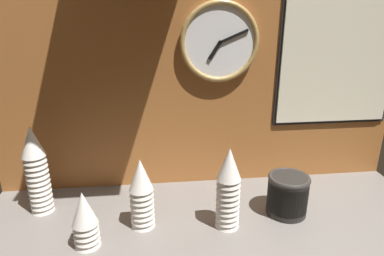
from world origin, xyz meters
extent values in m
cube|color=slate|center=(0.00, 0.00, -0.02)|extent=(1.60, 0.56, 0.04)
cube|color=#A3602D|center=(0.00, 0.27, 0.53)|extent=(1.60, 0.03, 1.05)
cone|color=white|center=(0.05, -0.07, 0.05)|extent=(0.08, 0.08, 0.11)
cone|color=white|center=(0.05, -0.07, 0.07)|extent=(0.08, 0.08, 0.11)
cone|color=white|center=(0.05, -0.07, 0.09)|extent=(0.08, 0.08, 0.11)
cone|color=white|center=(0.05, -0.07, 0.11)|extent=(0.08, 0.08, 0.11)
cone|color=white|center=(0.05, -0.07, 0.13)|extent=(0.08, 0.08, 0.11)
cone|color=white|center=(0.05, -0.07, 0.15)|extent=(0.08, 0.08, 0.11)
cone|color=white|center=(0.05, -0.07, 0.17)|extent=(0.08, 0.08, 0.11)
cone|color=white|center=(0.05, -0.07, 0.19)|extent=(0.08, 0.08, 0.11)
cone|color=white|center=(0.05, -0.07, 0.21)|extent=(0.08, 0.08, 0.11)
cone|color=white|center=(0.05, -0.07, 0.23)|extent=(0.08, 0.08, 0.11)
cone|color=white|center=(-0.60, 0.10, 0.05)|extent=(0.08, 0.08, 0.11)
cone|color=white|center=(-0.60, 0.10, 0.07)|extent=(0.08, 0.08, 0.11)
cone|color=white|center=(-0.60, 0.10, 0.09)|extent=(0.08, 0.08, 0.11)
cone|color=white|center=(-0.60, 0.10, 0.11)|extent=(0.08, 0.08, 0.11)
cone|color=white|center=(-0.60, 0.10, 0.13)|extent=(0.08, 0.08, 0.11)
cone|color=white|center=(-0.60, 0.10, 0.15)|extent=(0.08, 0.08, 0.11)
cone|color=white|center=(-0.60, 0.10, 0.17)|extent=(0.08, 0.08, 0.11)
cone|color=white|center=(-0.60, 0.10, 0.19)|extent=(0.08, 0.08, 0.11)
cone|color=white|center=(-0.60, 0.10, 0.21)|extent=(0.08, 0.08, 0.11)
cone|color=white|center=(-0.60, 0.10, 0.23)|extent=(0.08, 0.08, 0.11)
cone|color=white|center=(-0.60, 0.10, 0.25)|extent=(0.08, 0.08, 0.11)
cone|color=white|center=(-0.60, 0.10, 0.27)|extent=(0.08, 0.08, 0.11)
cone|color=white|center=(-0.40, -0.12, 0.05)|extent=(0.08, 0.08, 0.11)
cone|color=white|center=(-0.40, -0.12, 0.07)|extent=(0.08, 0.08, 0.11)
cone|color=white|center=(-0.40, -0.12, 0.09)|extent=(0.08, 0.08, 0.11)
cone|color=white|center=(-0.40, -0.12, 0.11)|extent=(0.08, 0.08, 0.11)
cone|color=white|center=(-0.40, -0.12, 0.13)|extent=(0.08, 0.08, 0.11)
cone|color=white|center=(-0.23, -0.04, 0.05)|extent=(0.08, 0.08, 0.11)
cone|color=white|center=(-0.23, -0.04, 0.07)|extent=(0.08, 0.08, 0.11)
cone|color=white|center=(-0.23, -0.04, 0.09)|extent=(0.08, 0.08, 0.11)
cone|color=white|center=(-0.23, -0.04, 0.11)|extent=(0.08, 0.08, 0.11)
cone|color=white|center=(-0.23, -0.04, 0.13)|extent=(0.08, 0.08, 0.11)
cone|color=white|center=(-0.23, -0.04, 0.15)|extent=(0.08, 0.08, 0.11)
cone|color=white|center=(-0.23, -0.04, 0.17)|extent=(0.08, 0.08, 0.11)
cone|color=white|center=(-0.23, -0.04, 0.19)|extent=(0.08, 0.08, 0.11)
cylinder|color=black|center=(0.27, -0.02, 0.02)|extent=(0.14, 0.14, 0.04)
cylinder|color=black|center=(0.27, -0.02, 0.04)|extent=(0.14, 0.14, 0.04)
cylinder|color=black|center=(0.27, -0.02, 0.06)|extent=(0.14, 0.14, 0.04)
cylinder|color=black|center=(0.27, -0.02, 0.08)|extent=(0.14, 0.14, 0.04)
cylinder|color=black|center=(0.27, -0.02, 0.10)|extent=(0.14, 0.14, 0.04)
cylinder|color=black|center=(0.27, -0.02, 0.12)|extent=(0.14, 0.14, 0.04)
torus|color=#302D2A|center=(0.27, -0.02, 0.14)|extent=(0.15, 0.15, 0.02)
cylinder|color=white|center=(0.06, 0.24, 0.58)|extent=(0.29, 0.02, 0.29)
torus|color=#AD894C|center=(0.06, 0.23, 0.58)|extent=(0.30, 0.02, 0.30)
cube|color=black|center=(0.05, 0.23, 0.55)|extent=(0.05, 0.01, 0.07)
cube|color=black|center=(0.12, 0.23, 0.60)|extent=(0.11, 0.01, 0.05)
cylinder|color=black|center=(0.06, 0.23, 0.58)|extent=(0.01, 0.01, 0.01)
cube|color=black|center=(0.54, 0.25, 0.51)|extent=(0.48, 0.01, 0.53)
cube|color=#EFEACC|center=(0.54, 0.24, 0.51)|extent=(0.46, 0.01, 0.50)
camera|label=1|loc=(-0.18, -1.03, 0.71)|focal=32.00mm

